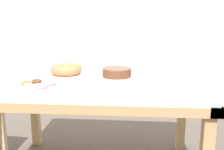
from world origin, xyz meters
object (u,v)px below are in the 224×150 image
tealight_near_front (95,73)px  tealight_right_edge (98,93)px  cake_chocolate_round (117,73)px  pastry_platter (39,85)px  cake_golden_bundt (66,70)px  plate_stack (155,78)px  tealight_left_edge (158,72)px

tealight_near_front → tealight_right_edge: same height
cake_chocolate_round → pastry_platter: (-0.52, -0.32, -0.03)m
tealight_near_front → tealight_right_edge: 0.62m
tealight_right_edge → tealight_near_front: bearing=100.2°
cake_chocolate_round → tealight_right_edge: (-0.09, -0.47, -0.03)m
cake_golden_bundt → tealight_right_edge: 0.63m
cake_golden_bundt → plate_stack: bearing=-14.2°
pastry_platter → plate_stack: size_ratio=1.71×
pastry_platter → cake_golden_bundt: bearing=75.5°
pastry_platter → tealight_near_front: (0.32, 0.46, -0.00)m
cake_golden_bundt → pastry_platter: (-0.10, -0.38, -0.03)m
pastry_platter → tealight_left_edge: 1.01m
cake_chocolate_round → plate_stack: bearing=-22.8°
tealight_near_front → tealight_right_edge: (0.11, -0.61, 0.00)m
plate_stack → tealight_near_front: plate_stack is taller
pastry_platter → tealight_near_front: 0.56m
plate_stack → pastry_platter: bearing=-166.4°
pastry_platter → tealight_right_edge: (0.43, -0.15, -0.00)m
cake_chocolate_round → pastry_platter: size_ratio=0.75×
tealight_near_front → plate_stack: bearing=-28.6°
tealight_right_edge → cake_chocolate_round: bearing=79.2°
plate_stack → tealight_right_edge: (-0.38, -0.35, -0.02)m
tealight_left_edge → tealight_right_edge: same height
cake_chocolate_round → plate_stack: (0.29, -0.12, -0.00)m
tealight_right_edge → plate_stack: bearing=42.6°
pastry_platter → tealight_right_edge: bearing=-19.5°
pastry_platter → plate_stack: 0.83m
plate_stack → tealight_left_edge: size_ratio=5.25×
tealight_left_edge → tealight_right_edge: bearing=-122.8°
cake_chocolate_round → tealight_near_front: bearing=144.0°
tealight_left_edge → tealight_right_edge: size_ratio=1.00×
plate_stack → tealight_right_edge: plate_stack is taller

